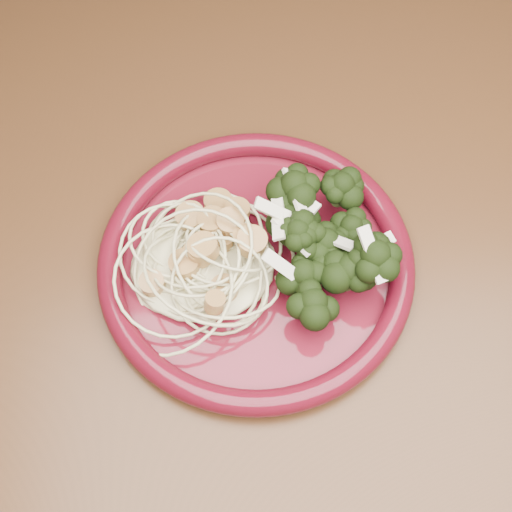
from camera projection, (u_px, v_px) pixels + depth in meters
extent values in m
plane|color=brown|center=(219.00, 465.00, 1.24)|extent=(3.50, 3.50, 0.00)
cube|color=#472814|center=(179.00, 270.00, 0.60)|extent=(1.20, 0.80, 0.04)
cylinder|color=#540E1A|center=(256.00, 266.00, 0.58)|extent=(0.26, 0.26, 0.01)
torus|color=#540916|center=(256.00, 261.00, 0.57)|extent=(0.26, 0.26, 0.02)
ellipsoid|color=beige|center=(202.00, 260.00, 0.56)|extent=(0.12, 0.10, 0.03)
ellipsoid|color=black|center=(322.00, 247.00, 0.56)|extent=(0.08, 0.13, 0.05)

